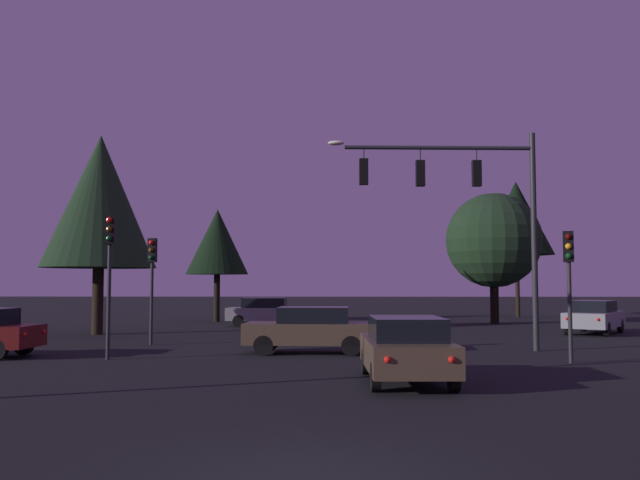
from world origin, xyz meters
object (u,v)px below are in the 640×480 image
Objects in this scene: car_crossing_right at (310,329)px; traffic_light_corner_right at (152,269)px; traffic_light_median at (109,257)px; tree_left_far at (516,218)px; car_parked_lot at (594,316)px; car_nearside_lane at (406,348)px; tree_right_cluster at (100,201)px; tree_center_horizon at (217,242)px; tree_behind_sign at (493,240)px; traffic_signal_mast_arm at (469,196)px; traffic_light_corner_left at (569,269)px; car_far_lane at (266,311)px.

traffic_light_corner_right is at bearing 155.09° from car_crossing_right.
car_crossing_right is at bearing 18.34° from traffic_light_median.
traffic_light_median is at bearing -126.64° from tree_left_far.
car_crossing_right is 0.96× the size of car_parked_lot.
car_nearside_lane is 19.72m from tree_right_cluster.
tree_center_horizon is (-19.68, -5.98, -1.99)m from tree_left_far.
tree_behind_sign reaches higher than car_nearside_lane.
traffic_light_corner_right is 7.16m from tree_right_cluster.
traffic_signal_mast_arm is 1.71× the size of traffic_light_median.
traffic_signal_mast_arm reaches higher than traffic_light_corner_left.
traffic_light_corner_left is 0.42× the size of tree_right_cluster.
tree_behind_sign is (2.34, 19.02, 2.03)m from traffic_light_corner_left.
traffic_light_corner_left is at bearing -31.12° from tree_right_cluster.
traffic_signal_mast_arm reaches higher than car_parked_lot.
traffic_signal_mast_arm is at bearing 13.71° from traffic_light_median.
car_crossing_right is 15.41m from car_parked_lot.
car_nearside_lane is 26.47m from tree_center_horizon.
traffic_signal_mast_arm is 1.88× the size of traffic_light_corner_right.
car_far_lane is at bearing 73.72° from traffic_light_corner_right.
tree_behind_sign is at bearing 23.03° from tree_right_cluster.
tree_left_far is at bearing 66.11° from tree_behind_sign.
traffic_signal_mast_arm is at bearing -24.95° from tree_right_cluster.
traffic_light_median is 0.59× the size of tree_behind_sign.
traffic_light_median is at bearing -89.91° from traffic_light_corner_right.
car_parked_lot is (5.05, 11.40, -1.93)m from traffic_light_corner_left.
tree_behind_sign reaches higher than traffic_light_corner_left.
tree_right_cluster is at bearing 155.05° from traffic_signal_mast_arm.
traffic_light_corner_right is at bearing -106.28° from car_far_lane.
traffic_light_corner_right is 15.48m from tree_center_horizon.
traffic_light_corner_right is 0.59× the size of tree_center_horizon.
tree_right_cluster reaches higher than traffic_light_corner_left.
tree_behind_sign reaches higher than car_parked_lot.
tree_left_far reaches higher than tree_behind_sign.
traffic_signal_mast_arm is at bearing -9.91° from traffic_light_corner_right.
traffic_light_corner_right reaches higher than car_parked_lot.
car_crossing_right is at bearing 110.81° from car_nearside_lane.
car_nearside_lane is at bearing -69.19° from car_crossing_right.
tree_behind_sign reaches higher than traffic_light_median.
tree_left_far is at bearing 60.98° from car_crossing_right.
car_far_lane is at bearing -168.77° from tree_behind_sign.
tree_behind_sign is at bearing 11.23° from car_far_lane.
tree_behind_sign is at bearing 73.89° from traffic_signal_mast_arm.
traffic_light_median is 1.01× the size of car_crossing_right.
car_parked_lot is at bearing 66.10° from traffic_light_corner_left.
tree_right_cluster is (-3.84, 5.13, 3.19)m from traffic_light_corner_right.
traffic_signal_mast_arm is at bearing -55.95° from tree_center_horizon.
traffic_light_corner_right is 6.99m from car_crossing_right.
traffic_signal_mast_arm is 16.10m from car_far_lane.
traffic_light_median is at bearing 177.37° from traffic_light_corner_left.
traffic_light_corner_right is at bearing 132.50° from car_nearside_lane.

